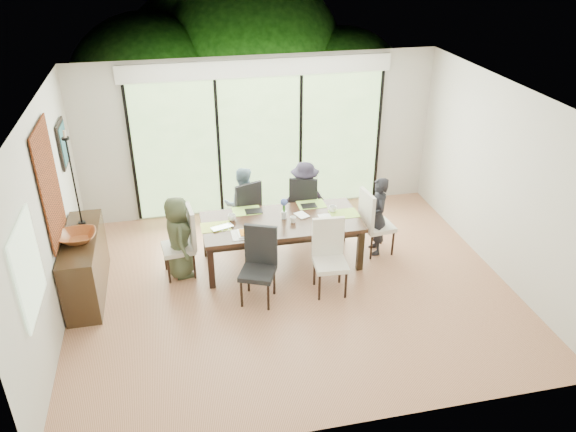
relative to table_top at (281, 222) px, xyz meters
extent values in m
cube|color=#91553A|center=(0.01, -0.67, -0.69)|extent=(6.00, 5.00, 0.01)
cube|color=white|center=(0.01, -0.67, 2.02)|extent=(6.00, 5.00, 0.01)
cube|color=beige|center=(0.01, 1.84, 0.66)|extent=(6.00, 0.02, 2.70)
cube|color=silver|center=(0.01, -3.18, 0.66)|extent=(6.00, 0.02, 2.70)
cube|color=beige|center=(-3.00, -0.67, 0.66)|extent=(0.02, 5.00, 2.70)
cube|color=silver|center=(3.02, -0.67, 0.66)|extent=(0.02, 5.00, 2.70)
cube|color=#598C3F|center=(0.01, 1.80, 0.51)|extent=(4.20, 0.02, 2.30)
cube|color=white|center=(0.01, 1.79, 1.81)|extent=(4.40, 0.06, 0.28)
cube|color=black|center=(-2.09, 1.79, 0.51)|extent=(0.05, 0.04, 2.30)
cube|color=black|center=(-0.69, 1.79, 0.51)|extent=(0.05, 0.04, 2.30)
cube|color=black|center=(0.71, 1.79, 0.51)|extent=(0.05, 0.04, 2.30)
cube|color=black|center=(2.11, 1.79, 0.51)|extent=(0.05, 0.04, 2.30)
cube|color=#8CAD7F|center=(-2.96, -1.87, 0.81)|extent=(0.02, 0.90, 1.00)
cube|color=brown|center=(0.01, 2.73, -0.74)|extent=(6.00, 1.80, 0.10)
cube|color=#503722|center=(0.01, 3.53, -0.14)|extent=(6.00, 0.08, 0.06)
sphere|color=#14380F|center=(-1.79, 4.53, 0.75)|extent=(3.20, 3.20, 3.20)
sphere|color=#14380F|center=(0.41, 5.13, 1.11)|extent=(4.00, 4.00, 4.00)
sphere|color=#14380F|center=(2.21, 4.33, 0.57)|extent=(2.80, 2.80, 2.80)
sphere|color=#14380F|center=(-0.59, 5.83, 0.93)|extent=(3.60, 3.60, 3.60)
cube|color=black|center=(0.00, 0.00, 0.00)|extent=(2.29, 1.05, 0.06)
cube|color=black|center=(0.00, 0.00, -0.09)|extent=(2.10, 0.86, 0.10)
cube|color=black|center=(-1.08, -0.43, -0.36)|extent=(0.09, 0.09, 0.66)
cube|color=black|center=(1.08, -0.43, -0.36)|extent=(0.09, 0.09, 0.66)
cube|color=black|center=(-1.08, 0.43, -0.36)|extent=(0.09, 0.09, 0.66)
cube|color=black|center=(1.08, 0.43, -0.36)|extent=(0.09, 0.09, 0.66)
imported|color=#3D472F|center=(-1.48, 0.00, -0.07)|extent=(0.40, 0.60, 1.23)
imported|color=black|center=(1.48, 0.00, -0.07)|extent=(0.42, 0.61, 1.23)
imported|color=#7494A7|center=(-0.45, 0.83, -0.07)|extent=(0.61, 0.42, 1.23)
imported|color=#221D2C|center=(0.55, 0.83, -0.07)|extent=(0.62, 0.44, 1.23)
cube|color=#A8BD43|center=(-0.95, 0.00, 0.03)|extent=(0.42, 0.31, 0.01)
cube|color=#90B942|center=(0.95, 0.00, 0.03)|extent=(0.42, 0.31, 0.01)
cube|color=#91C747|center=(-0.45, 0.40, 0.03)|extent=(0.42, 0.31, 0.01)
cube|color=#8FC546|center=(0.55, 0.40, 0.03)|extent=(0.42, 0.31, 0.01)
cube|color=white|center=(-0.55, -0.30, 0.03)|extent=(0.42, 0.31, 0.01)
cube|color=black|center=(-0.35, 0.35, 0.04)|extent=(0.25, 0.17, 0.01)
cube|color=black|center=(0.50, 0.35, 0.04)|extent=(0.23, 0.16, 0.01)
cube|color=white|center=(0.70, -0.05, 0.03)|extent=(0.29, 0.21, 0.00)
cube|color=white|center=(-0.55, -0.30, 0.05)|extent=(0.25, 0.25, 0.02)
cube|color=orange|center=(-0.55, -0.30, 0.06)|extent=(0.19, 0.19, 0.01)
cylinder|color=silver|center=(0.05, 0.05, 0.09)|extent=(0.08, 0.08, 0.11)
cylinder|color=#337226|center=(0.05, 0.05, 0.20)|extent=(0.04, 0.04, 0.15)
sphere|color=#465AAF|center=(0.05, 0.05, 0.30)|extent=(0.10, 0.10, 0.10)
imported|color=silver|center=(-0.85, -0.10, 0.04)|extent=(0.36, 0.29, 0.02)
imported|color=white|center=(-0.70, 0.15, 0.07)|extent=(0.17, 0.17, 0.09)
imported|color=white|center=(0.15, -0.10, 0.07)|extent=(0.13, 0.13, 0.09)
imported|color=white|center=(0.80, 0.10, 0.07)|extent=(0.16, 0.16, 0.09)
imported|color=white|center=(0.25, 0.05, 0.04)|extent=(0.22, 0.25, 0.02)
cube|color=black|center=(-2.75, -0.19, -0.25)|extent=(0.44, 1.56, 0.88)
imported|color=brown|center=(-2.75, -0.29, 0.25)|extent=(0.47, 0.47, 0.11)
cylinder|color=black|center=(-2.75, 0.16, 0.21)|extent=(0.10, 0.10, 0.04)
cylinder|color=black|center=(-2.75, 0.16, 0.83)|extent=(0.02, 0.02, 1.22)
cylinder|color=black|center=(-2.75, 0.16, 1.43)|extent=(0.10, 0.10, 0.03)
cylinder|color=silver|center=(-2.75, 0.16, 1.49)|extent=(0.04, 0.04, 0.10)
cube|color=maroon|center=(-2.96, -0.27, 1.01)|extent=(0.02, 1.00, 1.50)
cube|color=black|center=(-2.96, 1.03, 1.06)|extent=(0.03, 0.55, 0.65)
cube|color=#17424B|center=(-2.94, 1.03, 1.06)|extent=(0.01, 0.45, 0.55)
camera|label=1|loc=(-1.42, -7.01, 3.89)|focal=35.00mm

